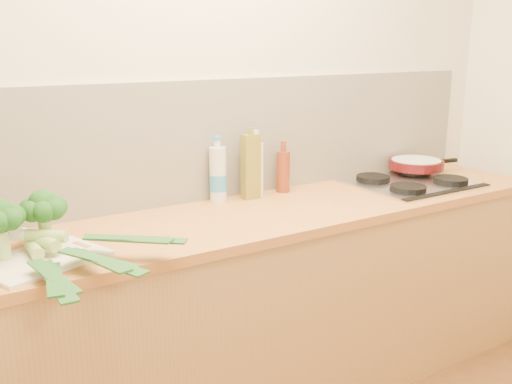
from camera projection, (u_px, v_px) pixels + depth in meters
room_shell at (204, 141)px, 2.54m from camera, size 3.50×3.50×3.50m
counter at (238, 314)px, 2.48m from camera, size 3.20×0.62×0.90m
gas_hob at (412, 182)px, 2.88m from camera, size 0.58×0.50×0.04m
chopping_board at (42, 259)px, 1.88m from camera, size 0.45×0.39×0.01m
broccoli_right at (43, 208)px, 1.95m from camera, size 0.16×0.16×0.20m
leek_front at (38, 255)px, 1.84m from camera, size 0.10×0.68×0.04m
leek_mid at (59, 247)px, 1.86m from camera, size 0.29×0.62×0.04m
leek_back at (69, 237)px, 1.90m from camera, size 0.54×0.45×0.04m
skillet at (416, 164)px, 3.06m from camera, size 0.42×0.29×0.05m
oil_tin at (251, 166)px, 2.59m from camera, size 0.08×0.05×0.33m
glass_bottle at (256, 169)px, 2.62m from camera, size 0.07×0.07×0.31m
amber_bottle at (283, 171)px, 2.72m from camera, size 0.06×0.06×0.25m
water_bottle at (218, 176)px, 2.55m from camera, size 0.08×0.08×0.28m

